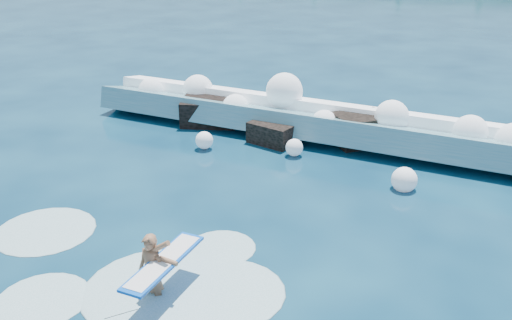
# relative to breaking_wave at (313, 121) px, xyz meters

# --- Properties ---
(ground) EXTENTS (200.00, 200.00, 0.00)m
(ground) POSITION_rel_breaking_wave_xyz_m (-1.07, -7.55, -0.50)
(ground) COLOR #07243D
(ground) RESTS_ON ground
(breaking_wave) EXTENTS (16.74, 2.66, 1.44)m
(breaking_wave) POSITION_rel_breaking_wave_xyz_m (0.00, 0.00, 0.00)
(breaking_wave) COLOR teal
(breaking_wave) RESTS_ON ground
(rock_cluster) EXTENTS (8.03, 3.02, 1.20)m
(rock_cluster) POSITION_rel_breaking_wave_xyz_m (-1.31, -0.49, -0.12)
(rock_cluster) COLOR black
(rock_cluster) RESTS_ON ground
(surfer_with_board) EXTENTS (0.89, 2.87, 1.70)m
(surfer_with_board) POSITION_rel_breaking_wave_xyz_m (0.47, -10.36, 0.12)
(surfer_with_board) COLOR #8B5D41
(surfer_with_board) RESTS_ON ground
(wave_spray) EXTENTS (14.35, 4.57, 2.11)m
(wave_spray) POSITION_rel_breaking_wave_xyz_m (0.30, -0.12, 0.44)
(wave_spray) COLOR white
(wave_spray) RESTS_ON ground
(surf_foam) EXTENTS (9.06, 5.11, 0.16)m
(surf_foam) POSITION_rel_breaking_wave_xyz_m (-0.11, -9.98, -0.50)
(surf_foam) COLOR silver
(surf_foam) RESTS_ON ground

